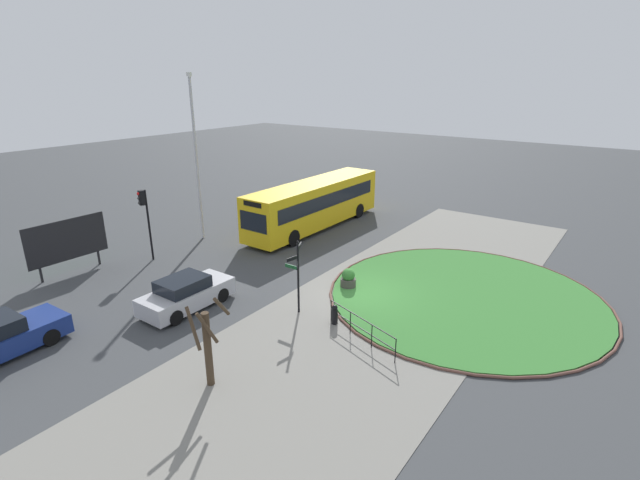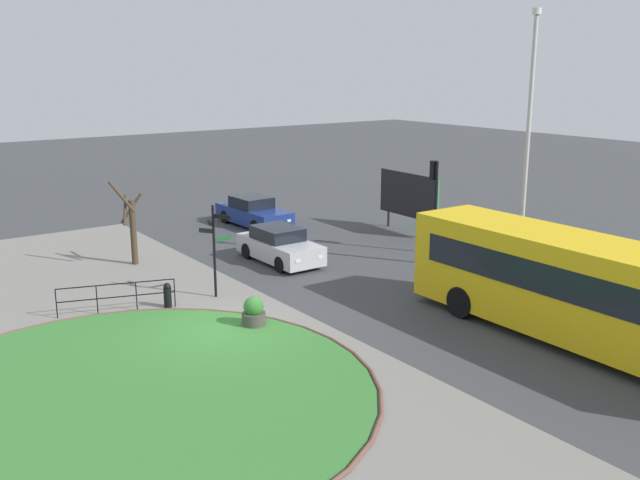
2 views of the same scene
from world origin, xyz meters
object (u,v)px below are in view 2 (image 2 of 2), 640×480
planter_near_signpost (254,314)px  street_tree_bare (132,226)px  billboard_left (409,196)px  traffic_light_near (434,186)px  lamppost_tall (528,138)px  signpost_directional (215,244)px  car_far_lane (253,213)px  bus_yellow (588,291)px  bollard_foreground (168,295)px  car_near_lane (279,246)px

planter_near_signpost → street_tree_bare: bearing=-177.7°
billboard_left → street_tree_bare: size_ratio=1.17×
traffic_light_near → lamppost_tall: (4.15, 0.53, 2.29)m
lamppost_tall → billboard_left: size_ratio=2.43×
signpost_directional → billboard_left: 12.42m
car_far_lane → lamppost_tall: size_ratio=0.47×
lamppost_tall → traffic_light_near: bearing=-172.7°
car_far_lane → billboard_left: billboard_left is taller
bus_yellow → bollard_foreground: bearing=40.2°
signpost_directional → bus_yellow: bearing=32.7°
car_near_lane → street_tree_bare: size_ratio=1.20×
bus_yellow → lamppost_tall: 8.04m
car_near_lane → car_far_lane: size_ratio=0.90×
signpost_directional → planter_near_signpost: (3.27, -0.45, -1.44)m
traffic_light_near → street_tree_bare: (-5.57, -11.00, -1.27)m
traffic_light_near → billboard_left: bearing=-17.8°
car_near_lane → lamppost_tall: size_ratio=0.42×
street_tree_bare → bollard_foreground: bearing=-10.4°
street_tree_bare → signpost_directional: bearing=8.2°
bollard_foreground → car_near_lane: 6.48m
bollard_foreground → billboard_left: size_ratio=0.21×
planter_near_signpost → bus_yellow: bearing=45.7°
bollard_foreground → lamppost_tall: (4.10, 12.56, 4.70)m
car_far_lane → bollard_foreground: bearing=-45.8°
bollard_foreground → traffic_light_near: 12.27m
bollard_foreground → street_tree_bare: (-5.62, 1.03, 1.15)m
car_near_lane → bus_yellow: bearing=10.1°
bus_yellow → lamppost_tall: (-5.80, 4.33, 3.50)m
signpost_directional → billboard_left: bearing=105.8°
bollard_foreground → bus_yellow: 12.93m
planter_near_signpost → car_far_lane: bearing=149.6°
bollard_foreground → bus_yellow: bus_yellow is taller
bollard_foreground → bus_yellow: (9.90, 8.23, 1.20)m
signpost_directional → billboard_left: signpost_directional is taller
bollard_foreground → car_near_lane: bearing=113.1°
bollard_foreground → signpost_directional: bearing=92.2°
signpost_directional → planter_near_signpost: signpost_directional is taller
bollard_foreground → street_tree_bare: 5.82m
signpost_directional → car_near_lane: signpost_directional is taller
bus_yellow → car_far_lane: 18.82m
car_near_lane → billboard_left: (-0.91, 7.82, 1.08)m
planter_near_signpost → car_near_lane: bearing=141.4°
lamppost_tall → street_tree_bare: lamppost_tall is taller
lamppost_tall → car_far_lane: bearing=-162.5°
signpost_directional → billboard_left: (-3.38, 11.95, -0.14)m
traffic_light_near → planter_near_signpost: (3.25, -10.66, -2.40)m
traffic_light_near → planter_near_signpost: 11.40m
bus_yellow → street_tree_bare: size_ratio=3.37×
planter_near_signpost → bollard_foreground: bearing=-156.7°
bollard_foreground → car_far_lane: car_far_lane is taller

